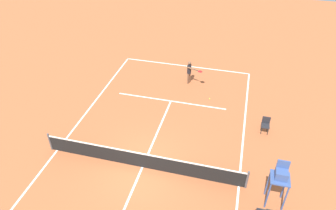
# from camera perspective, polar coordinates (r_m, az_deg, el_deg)

# --- Properties ---
(ground_plane) EXTENTS (60.00, 60.00, 0.00)m
(ground_plane) POSITION_cam_1_polar(r_m,az_deg,el_deg) (15.68, -4.75, -11.35)
(ground_plane) COLOR #AD5933
(court_lines) EXTENTS (9.56, 21.30, 0.01)m
(court_lines) POSITION_cam_1_polar(r_m,az_deg,el_deg) (15.68, -4.75, -11.34)
(court_lines) COLOR white
(court_lines) RESTS_ON ground
(tennis_net) EXTENTS (10.16, 0.10, 1.07)m
(tennis_net) POSITION_cam_1_polar(r_m,az_deg,el_deg) (15.32, -4.84, -10.10)
(tennis_net) COLOR #4C4C51
(tennis_net) RESTS_ON ground
(player_serving) EXTENTS (1.17, 0.93, 1.68)m
(player_serving) POSITION_cam_1_polar(r_m,az_deg,el_deg) (21.20, 4.03, 6.35)
(player_serving) COLOR brown
(player_serving) RESTS_ON ground
(tennis_ball) EXTENTS (0.07, 0.07, 0.07)m
(tennis_ball) POSITION_cam_1_polar(r_m,az_deg,el_deg) (20.20, 7.69, 1.15)
(tennis_ball) COLOR #CCE033
(tennis_ball) RESTS_ON ground
(umpire_chair) EXTENTS (0.80, 0.80, 2.41)m
(umpire_chair) POSITION_cam_1_polar(r_m,az_deg,el_deg) (13.88, 20.05, -12.48)
(umpire_chair) COLOR #38518C
(umpire_chair) RESTS_ON ground
(courtside_chair_mid) EXTENTS (0.44, 0.46, 0.95)m
(courtside_chair_mid) POSITION_cam_1_polar(r_m,az_deg,el_deg) (18.03, 17.59, -3.41)
(courtside_chair_mid) COLOR #262626
(courtside_chair_mid) RESTS_ON ground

